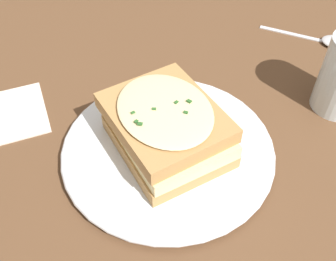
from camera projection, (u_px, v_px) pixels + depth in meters
ground_plane at (183, 138)px, 0.52m from camera, size 2.40×2.40×0.00m
dinner_plate at (168, 149)px, 0.49m from camera, size 0.27×0.27×0.02m
sandwich at (167, 128)px, 0.47m from camera, size 0.15×0.17×0.07m
spoon at (333, 41)px, 0.66m from camera, size 0.14×0.12×0.01m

